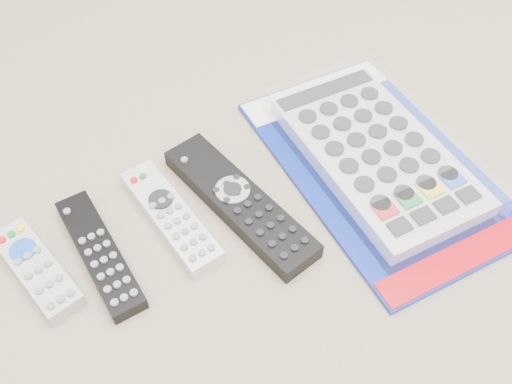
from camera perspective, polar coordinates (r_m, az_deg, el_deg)
remote_small_grey at (r=0.69m, az=-21.08°, el=-7.19°), size 0.06×0.15×0.02m
remote_slim_black at (r=0.68m, az=-15.36°, el=-5.95°), size 0.05×0.18×0.02m
remote_silver_dvd at (r=0.70m, az=-8.52°, el=-2.37°), size 0.05×0.18×0.02m
remote_large_black at (r=0.70m, az=-1.63°, el=-1.05°), size 0.08×0.24×0.03m
jumbo_remote_packaged at (r=0.76m, az=12.01°, el=3.86°), size 0.27×0.39×0.05m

